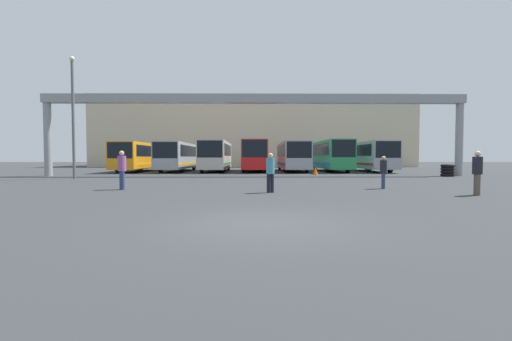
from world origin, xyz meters
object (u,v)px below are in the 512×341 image
object	(u,v)px
bus_slot_4	(292,155)
pedestrian_near_center	(477,172)
tire_stack	(448,170)
bus_slot_5	(330,154)
bus_slot_0	(139,155)
pedestrian_near_right	(383,171)
bus_slot_2	(216,154)
pedestrian_mid_left	(122,169)
traffic_cone	(315,171)
lamp_post	(73,113)
bus_slot_3	(254,154)
bus_slot_6	(369,155)
pedestrian_mid_right	(270,172)
bus_slot_1	(179,155)

from	to	relation	value
bus_slot_4	pedestrian_near_center	xyz separation A→B (m)	(4.74, -23.91, -0.84)
tire_stack	bus_slot_4	bearing A→B (deg)	137.50
bus_slot_5	pedestrian_near_center	world-z (taller)	bus_slot_5
bus_slot_4	bus_slot_0	bearing A→B (deg)	-178.83
bus_slot_4	pedestrian_near_right	world-z (taller)	bus_slot_4
bus_slot_2	pedestrian_near_right	bearing A→B (deg)	-63.57
pedestrian_near_right	pedestrian_mid_left	xyz separation A→B (m)	(-12.65, -0.32, 0.13)
bus_slot_4	bus_slot_5	world-z (taller)	bus_slot_5
bus_slot_4	traffic_cone	size ratio (longest dim) A/B	15.43
bus_slot_2	pedestrian_near_center	bearing A→B (deg)	-61.26
pedestrian_near_center	lamp_post	size ratio (longest dim) A/B	0.21
bus_slot_3	tire_stack	bearing A→B (deg)	-32.02
bus_slot_5	bus_slot_6	xyz separation A→B (m)	(4.17, -0.30, -0.07)
traffic_cone	bus_slot_5	bearing A→B (deg)	68.69
pedestrian_mid_right	pedestrian_mid_left	bearing A→B (deg)	134.04
bus_slot_1	lamp_post	distance (m)	14.29
bus_slot_0	bus_slot_5	size ratio (longest dim) A/B	0.98
bus_slot_3	bus_slot_5	distance (m)	8.36
bus_slot_2	lamp_post	distance (m)	15.94
bus_slot_4	bus_slot_6	bearing A→B (deg)	-3.57
bus_slot_1	pedestrian_near_center	bearing A→B (deg)	-54.38
bus_slot_1	bus_slot_5	xyz separation A→B (m)	(16.70, -0.41, 0.12)
bus_slot_4	lamp_post	distance (m)	21.73
bus_slot_0	bus_slot_1	world-z (taller)	bus_slot_1
bus_slot_2	pedestrian_mid_left	xyz separation A→B (m)	(-2.25, -21.25, -0.86)
bus_slot_0	tire_stack	world-z (taller)	bus_slot_0
traffic_cone	pedestrian_near_right	bearing A→B (deg)	-85.75
bus_slot_5	pedestrian_near_right	bearing A→B (deg)	-95.84
bus_slot_2	tire_stack	xyz separation A→B (m)	(19.67, -10.34, -1.37)
bus_slot_0	traffic_cone	size ratio (longest dim) A/B	14.52
bus_slot_0	pedestrian_mid_left	xyz separation A→B (m)	(6.10, -20.95, -0.77)
bus_slot_5	pedestrian_near_center	size ratio (longest dim) A/B	6.17
pedestrian_near_right	bus_slot_1	bearing A→B (deg)	-125.64
lamp_post	bus_slot_4	bearing A→B (deg)	37.13
pedestrian_near_right	pedestrian_mid_left	distance (m)	12.66
bus_slot_0	pedestrian_near_center	size ratio (longest dim) A/B	6.04
bus_slot_6	traffic_cone	bearing A→B (deg)	-133.71
bus_slot_3	pedestrian_mid_left	bearing A→B (deg)	-107.32
bus_slot_5	pedestrian_near_center	bearing A→B (deg)	-88.62
bus_slot_0	bus_slot_5	bearing A→B (deg)	0.34
bus_slot_2	pedestrian_near_center	size ratio (longest dim) A/B	6.38
pedestrian_mid_left	lamp_post	size ratio (longest dim) A/B	0.21
bus_slot_1	bus_slot_2	size ratio (longest dim) A/B	1.04
traffic_cone	tire_stack	xyz separation A→B (m)	(10.22, -2.27, 0.11)
bus_slot_3	lamp_post	xyz separation A→B (m)	(-12.99, -12.31, 2.84)
bus_slot_4	pedestrian_near_right	size ratio (longest dim) A/B	7.19
bus_slot_1	bus_slot_6	xyz separation A→B (m)	(20.87, -0.71, 0.05)
pedestrian_near_center	pedestrian_near_right	bearing A→B (deg)	-119.95
pedestrian_near_right	pedestrian_mid_right	size ratio (longest dim) A/B	0.93
bus_slot_2	tire_stack	size ratio (longest dim) A/B	11.04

